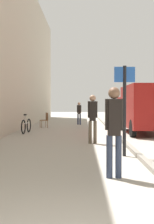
% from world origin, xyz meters
% --- Properties ---
extents(ground_plane, '(80.00, 80.00, 0.00)m').
position_xyz_m(ground_plane, '(0.00, 12.00, 0.00)').
color(ground_plane, '#A8A093').
extents(kerb_strip, '(0.16, 40.00, 0.12)m').
position_xyz_m(kerb_strip, '(1.58, 12.00, 0.06)').
color(kerb_strip, gray).
rests_on(kerb_strip, ground_plane).
extents(pedestrian_main_foreground, '(0.37, 0.24, 1.84)m').
position_xyz_m(pedestrian_main_foreground, '(0.37, 9.06, 1.06)').
color(pedestrian_main_foreground, brown).
rests_on(pedestrian_main_foreground, ground_plane).
extents(pedestrian_mid_block, '(0.37, 0.24, 1.85)m').
position_xyz_m(pedestrian_mid_block, '(0.64, 3.71, 1.07)').
color(pedestrian_mid_block, '#2D3851').
rests_on(pedestrian_mid_block, ground_plane).
extents(pedestrian_far_crossing, '(0.32, 0.21, 1.61)m').
position_xyz_m(pedestrian_far_crossing, '(-0.26, 19.48, 0.93)').
color(pedestrian_far_crossing, '#2D3851').
rests_on(pedestrian_far_crossing, ground_plane).
extents(delivery_van, '(2.10, 5.40, 2.40)m').
position_xyz_m(delivery_van, '(3.10, 13.14, 1.29)').
color(delivery_van, maroon).
rests_on(delivery_van, ground_plane).
extents(parked_car, '(2.03, 4.29, 1.45)m').
position_xyz_m(parked_car, '(3.30, 21.67, 0.71)').
color(parked_car, navy).
rests_on(parked_car, ground_plane).
extents(street_sign_post, '(0.60, 0.10, 2.60)m').
position_xyz_m(street_sign_post, '(1.20, 6.32, 1.55)').
color(street_sign_post, black).
rests_on(street_sign_post, ground_plane).
extents(bicycle_leaning, '(0.21, 1.77, 0.98)m').
position_xyz_m(bicycle_leaning, '(-2.90, 13.12, 0.38)').
color(bicycle_leaning, black).
rests_on(bicycle_leaning, ground_plane).
extents(cafe_chair_near_window, '(0.58, 0.58, 0.94)m').
position_xyz_m(cafe_chair_near_window, '(-2.36, 16.65, 0.55)').
color(cafe_chair_near_window, brown).
rests_on(cafe_chair_near_window, ground_plane).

